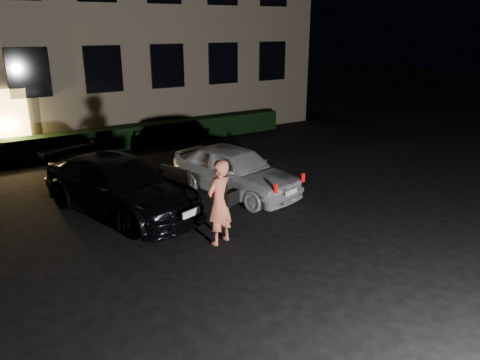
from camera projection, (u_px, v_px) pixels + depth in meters
ground at (276, 259)px, 9.63m from camera, size 80.00×80.00×0.00m
hedge at (113, 139)px, 17.91m from camera, size 15.00×0.70×0.85m
sedan at (121, 185)px, 11.87m from camera, size 3.41×5.25×1.42m
hatch at (235, 170)px, 13.19m from camera, size 2.60×4.34×1.38m
man at (220, 202)px, 10.08m from camera, size 0.88×0.67×1.90m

